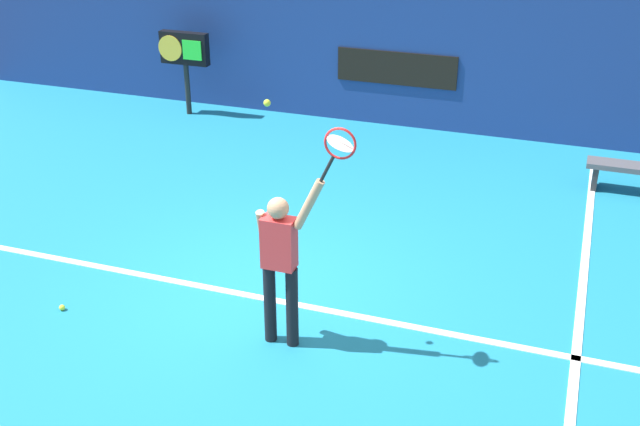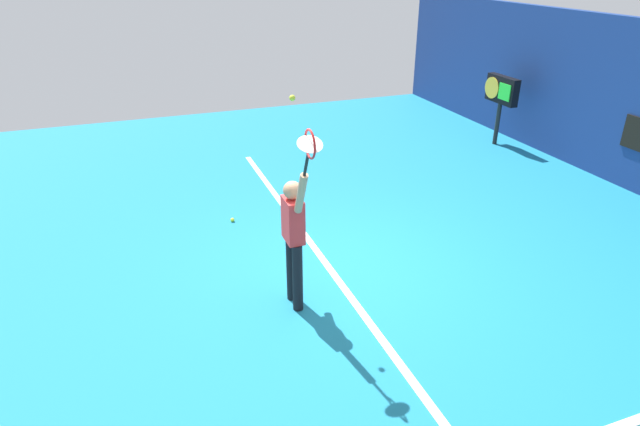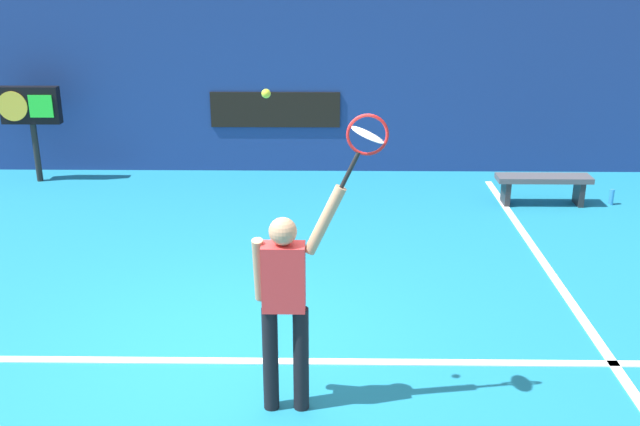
{
  "view_description": "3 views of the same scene",
  "coord_description": "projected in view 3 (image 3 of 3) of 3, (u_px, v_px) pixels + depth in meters",
  "views": [
    {
      "loc": [
        3.26,
        -7.34,
        4.91
      ],
      "look_at": [
        0.81,
        -0.35,
        1.3
      ],
      "focal_mm": 44.02,
      "sensor_mm": 36.0,
      "label": 1
    },
    {
      "loc": [
        6.07,
        -2.63,
        4.06
      ],
      "look_at": [
        0.7,
        -0.64,
        1.29
      ],
      "focal_mm": 30.28,
      "sensor_mm": 36.0,
      "label": 2
    },
    {
      "loc": [
        0.93,
        -6.16,
        3.59
      ],
      "look_at": [
        0.85,
        -0.41,
        1.55
      ],
      "focal_mm": 41.11,
      "sensor_mm": 36.0,
      "label": 3
    }
  ],
  "objects": [
    {
      "name": "sponsor_banner_center",
      "position": [
        275.0,
        110.0,
        12.41
      ],
      "size": [
        2.2,
        0.03,
        0.6
      ],
      "primitive_type": "cube",
      "color": "black"
    },
    {
      "name": "back_wall",
      "position": [
        275.0,
        83.0,
        12.38
      ],
      "size": [
        18.0,
        0.2,
        3.03
      ],
      "primitive_type": "cube",
      "color": "navy",
      "rests_on": "ground_plane"
    },
    {
      "name": "court_baseline",
      "position": [
        229.0,
        361.0,
        6.82
      ],
      "size": [
        10.0,
        0.1,
        0.01
      ],
      "primitive_type": "cube",
      "color": "white",
      "rests_on": "ground_plane"
    },
    {
      "name": "tennis_player",
      "position": [
        285.0,
        298.0,
        5.8
      ],
      "size": [
        0.73,
        0.31,
        1.95
      ],
      "color": "black",
      "rests_on": "ground_plane"
    },
    {
      "name": "tennis_racket",
      "position": [
        365.0,
        139.0,
        5.35
      ],
      "size": [
        0.42,
        0.27,
        0.62
      ],
      "color": "black"
    },
    {
      "name": "scoreboard_clock",
      "position": [
        30.0,
        109.0,
        11.82
      ],
      "size": [
        0.96,
        0.2,
        1.58
      ],
      "color": "black",
      "rests_on": "ground_plane"
    },
    {
      "name": "tennis_ball",
      "position": [
        266.0,
        94.0,
        5.31
      ],
      "size": [
        0.07,
        0.07,
        0.07
      ],
      "primitive_type": "sphere",
      "color": "#CCE033"
    },
    {
      "name": "ground_plane",
      "position": [
        232.0,
        350.0,
        7.02
      ],
      "size": [
        18.0,
        18.0,
        0.0
      ],
      "primitive_type": "plane",
      "color": "teal"
    },
    {
      "name": "court_bench",
      "position": [
        543.0,
        183.0,
        10.97
      ],
      "size": [
        1.4,
        0.36,
        0.45
      ],
      "color": "#4C4C51",
      "rests_on": "ground_plane"
    },
    {
      "name": "water_bottle",
      "position": [
        612.0,
        197.0,
        11.03
      ],
      "size": [
        0.07,
        0.07,
        0.24
      ],
      "primitive_type": "cylinder",
      "color": "#338CD8",
      "rests_on": "ground_plane"
    },
    {
      "name": "court_sideline",
      "position": [
        547.0,
        267.0,
        8.86
      ],
      "size": [
        0.1,
        7.0,
        0.01
      ],
      "primitive_type": "cube",
      "color": "white",
      "rests_on": "ground_plane"
    }
  ]
}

